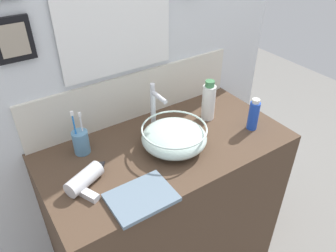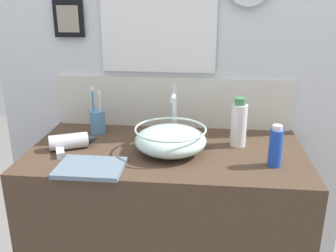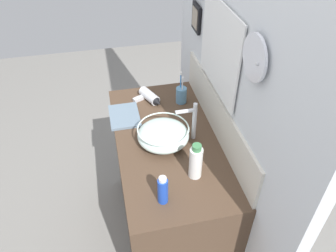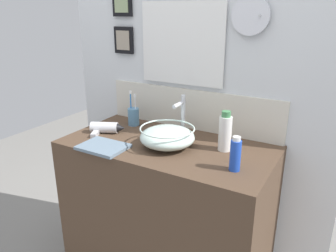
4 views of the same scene
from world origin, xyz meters
The scene contains 9 objects.
vanity_counter centered at (0.00, 0.00, 0.45)m, with size 1.10×0.57×0.90m, color #4C3828.
back_panel centered at (0.00, 0.31, 1.20)m, with size 1.66×0.10×2.39m.
glass_bowl_sink centered at (0.02, -0.03, 0.95)m, with size 0.28×0.28×0.10m.
faucet centered at (0.02, 0.13, 1.03)m, with size 0.02×0.12×0.23m.
hair_drier centered at (-0.38, -0.03, 0.93)m, with size 0.20×0.18×0.06m.
toothbrush_cup centered at (-0.33, 0.16, 0.95)m, with size 0.07×0.07×0.21m.
spray_bottle centered at (0.29, 0.07, 0.99)m, with size 0.06×0.06×0.20m.
shampoo_bottle centered at (0.40, -0.11, 0.97)m, with size 0.05×0.05×0.16m.
hand_towel centered at (-0.25, -0.21, 0.90)m, with size 0.23×0.18×0.02m, color slate.
Camera 1 is at (-0.62, -0.95, 1.79)m, focal length 35.00 mm.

